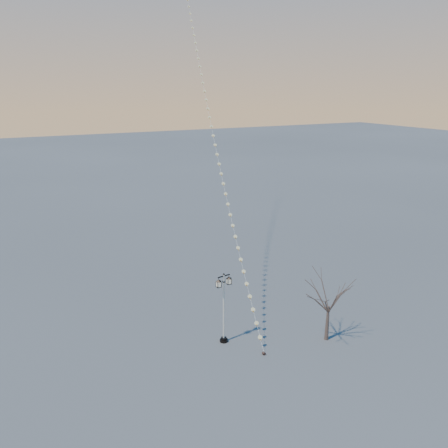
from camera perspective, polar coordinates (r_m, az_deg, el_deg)
ground at (r=31.49m, az=2.77°, el=-15.57°), size 300.00×300.00×0.00m
street_lamp at (r=31.42m, az=-0.02°, el=-9.83°), size 1.26×0.57×5.01m
bare_tree at (r=32.28m, az=12.74°, el=-8.72°), size 2.75×2.75×4.57m
kite_train at (r=43.59m, az=-1.34°, el=13.01°), size 9.89×34.05×28.30m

